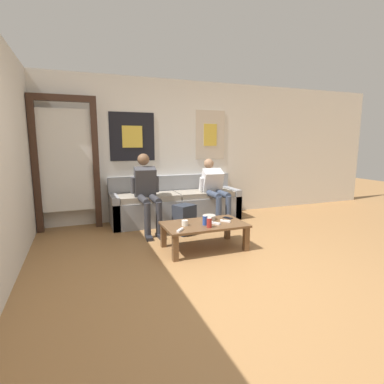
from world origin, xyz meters
The scene contains 16 objects.
ground_plane centered at (0.00, 0.00, 0.00)m, with size 18.00×18.00×0.00m, color #9E7042.
wall_back centered at (0.00, 2.78, 1.28)m, with size 10.00×0.07×2.55m.
door_frame centered at (-1.55, 2.56, 1.20)m, with size 1.00×0.10×2.15m.
couch centered at (0.24, 2.43, 0.30)m, with size 2.32×0.69×0.81m.
coffee_table centered at (0.15, 0.92, 0.30)m, with size 1.09×0.64×0.35m.
person_seated_adult centered at (-0.37, 2.05, 0.68)m, with size 0.47×0.90×1.24m.
person_seated_teen centered at (0.85, 2.08, 0.63)m, with size 0.47×0.90×1.13m.
backpack centered at (0.13, 1.64, 0.22)m, with size 0.37×0.37×0.46m.
ceramic_bowl centered at (0.29, 1.07, 0.39)m, with size 0.19×0.19×0.07m.
pillar_candle centered at (-0.13, 0.90, 0.39)m, with size 0.08×0.08×0.08m.
drink_can_blue centered at (0.13, 0.84, 0.42)m, with size 0.07×0.07×0.12m.
drink_can_red centered at (0.13, 0.72, 0.42)m, with size 0.07×0.07×0.12m.
game_controller_near_left centered at (0.27, 0.83, 0.37)m, with size 0.11×0.14×0.03m.
game_controller_near_right centered at (0.45, 0.89, 0.37)m, with size 0.12×0.13×0.03m.
game_controller_far_center centered at (-0.26, 0.70, 0.37)m, with size 0.12×0.13×0.03m.
cell_phone centered at (0.57, 1.04, 0.36)m, with size 0.12×0.15×0.01m.
Camera 1 is at (-1.39, -2.65, 1.43)m, focal length 28.00 mm.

